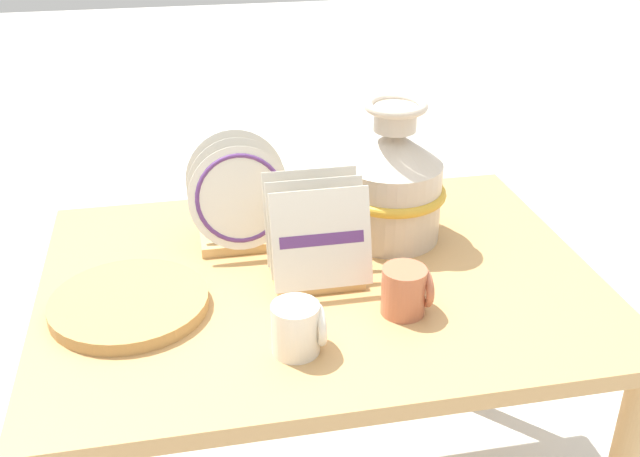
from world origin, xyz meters
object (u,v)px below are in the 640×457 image
ceramic_vase (392,182)px  mug_cream_glaze (298,328)px  dish_rack_round_plates (239,203)px  dish_rack_square_plates (317,245)px  wicker_charger_stack (129,304)px  mug_terracotta_glaze (406,290)px

ceramic_vase → mug_cream_glaze: (-0.28, -0.39, -0.09)m
dish_rack_round_plates → dish_rack_square_plates: dish_rack_round_plates is taller
wicker_charger_stack → dish_rack_round_plates: bearing=42.9°
dish_rack_square_plates → dish_rack_round_plates: bearing=127.0°
dish_rack_square_plates → wicker_charger_stack: (-0.38, -0.04, -0.07)m
dish_rack_square_plates → mug_terracotta_glaze: 0.21m
ceramic_vase → mug_terracotta_glaze: size_ratio=3.36×
wicker_charger_stack → mug_terracotta_glaze: bearing=-12.1°
mug_terracotta_glaze → mug_cream_glaze: same height
ceramic_vase → wicker_charger_stack: bearing=-161.5°
wicker_charger_stack → ceramic_vase: bearing=18.5°
dish_rack_round_plates → wicker_charger_stack: size_ratio=0.79×
dish_rack_round_plates → mug_cream_glaze: (0.06, -0.42, -0.05)m
ceramic_vase → dish_rack_round_plates: 0.35m
ceramic_vase → mug_terracotta_glaze: ceramic_vase is taller
dish_rack_square_plates → wicker_charger_stack: dish_rack_square_plates is taller
dish_rack_round_plates → mug_cream_glaze: dish_rack_round_plates is taller
dish_rack_square_plates → mug_cream_glaze: (-0.08, -0.24, -0.03)m
dish_rack_round_plates → dish_rack_square_plates: bearing=-53.0°
mug_terracotta_glaze → mug_cream_glaze: size_ratio=1.00×
dish_rack_round_plates → mug_terracotta_glaze: bearing=-50.0°
dish_rack_square_plates → wicker_charger_stack: 0.39m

